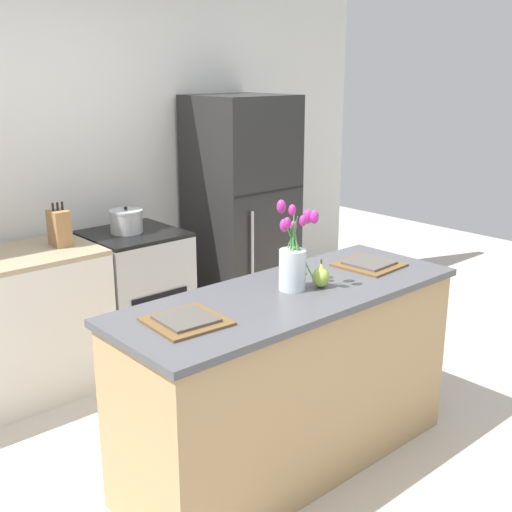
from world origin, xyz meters
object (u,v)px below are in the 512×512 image
object	(u,v)px
refrigerator	(241,214)
pear_figurine	(321,276)
flower_vase	(293,260)
plate_setting_right	(369,264)
knife_block	(59,228)
cooking_pot	(126,221)
stove_range	(136,296)
plate_setting_left	(186,320)

from	to	relation	value
refrigerator	pear_figurine	xyz separation A→B (m)	(-0.90, -1.65, 0.10)
flower_vase	plate_setting_right	bearing A→B (deg)	-0.59
plate_setting_right	knife_block	xyz separation A→B (m)	(-1.00, 1.59, 0.07)
flower_vase	cooking_pot	xyz separation A→B (m)	(0.04, 1.60, -0.10)
plate_setting_right	cooking_pot	size ratio (longest dim) A/B	1.47
refrigerator	flower_vase	world-z (taller)	refrigerator
flower_vase	cooking_pot	size ratio (longest dim) A/B	1.94
stove_range	cooking_pot	size ratio (longest dim) A/B	4.09
flower_vase	plate_setting_left	bearing A→B (deg)	-179.47
refrigerator	cooking_pot	xyz separation A→B (m)	(-0.98, 0.02, 0.09)
flower_vase	pear_figurine	world-z (taller)	flower_vase
plate_setting_left	pear_figurine	bearing A→B (deg)	-4.84
knife_block	plate_setting_left	bearing A→B (deg)	-97.03
plate_setting_right	pear_figurine	bearing A→B (deg)	-171.96
stove_range	plate_setting_right	distance (m)	1.73
refrigerator	flower_vase	size ratio (longest dim) A/B	4.15
pear_figurine	plate_setting_right	world-z (taller)	pear_figurine
plate_setting_left	knife_block	size ratio (longest dim) A/B	1.19
stove_range	flower_vase	distance (m)	1.70
stove_range	cooking_pot	bearing A→B (deg)	150.33
refrigerator	plate_setting_right	distance (m)	1.65
cooking_pot	flower_vase	bearing A→B (deg)	-91.47
pear_figurine	plate_setting_left	world-z (taller)	pear_figurine
refrigerator	pear_figurine	bearing A→B (deg)	-118.60
plate_setting_left	knife_block	bearing A→B (deg)	82.97
flower_vase	plate_setting_left	size ratio (longest dim) A/B	1.32
plate_setting_left	knife_block	xyz separation A→B (m)	(0.20, 1.59, 0.07)
flower_vase	plate_setting_left	distance (m)	0.64
stove_range	knife_block	size ratio (longest dim) A/B	3.31
knife_block	refrigerator	bearing A→B (deg)	-0.10
cooking_pot	refrigerator	bearing A→B (deg)	-0.98
stove_range	cooking_pot	xyz separation A→B (m)	(-0.03, 0.02, 0.52)
plate_setting_left	cooking_pot	xyz separation A→B (m)	(0.67, 1.60, 0.04)
plate_setting_right	flower_vase	bearing A→B (deg)	179.41
flower_vase	stove_range	bearing A→B (deg)	87.40
stove_range	plate_setting_right	bearing A→B (deg)	-72.54
pear_figurine	plate_setting_left	xyz separation A→B (m)	(-0.75, 0.06, -0.04)
refrigerator	knife_block	xyz separation A→B (m)	(-1.45, 0.00, 0.13)
stove_range	plate_setting_right	xyz separation A→B (m)	(0.50, -1.59, 0.49)
pear_figurine	plate_setting_right	distance (m)	0.46
stove_range	flower_vase	xyz separation A→B (m)	(-0.07, -1.58, 0.62)
refrigerator	cooking_pot	distance (m)	0.99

